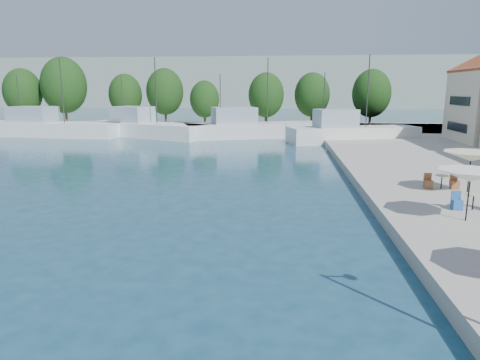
# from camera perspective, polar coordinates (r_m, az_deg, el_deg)

# --- Properties ---
(quay_far) EXTENTS (90.00, 16.00, 0.60)m
(quay_far) POSITION_cam_1_polar(r_m,az_deg,el_deg) (64.22, -2.73, 6.93)
(quay_far) COLOR #A79E96
(quay_far) RESTS_ON ground
(hill_west) EXTENTS (180.00, 40.00, 16.00)m
(hill_west) POSITION_cam_1_polar(r_m,az_deg,el_deg) (159.42, -5.69, 12.70)
(hill_west) COLOR gray
(hill_west) RESTS_ON ground
(hill_east) EXTENTS (140.00, 40.00, 12.00)m
(hill_east) POSITION_cam_1_polar(r_m,az_deg,el_deg) (180.40, 18.55, 11.43)
(hill_east) COLOR gray
(hill_east) RESTS_ON ground
(trawler_01) EXTENTS (18.47, 6.43, 10.20)m
(trawler_01) POSITION_cam_1_polar(r_m,az_deg,el_deg) (61.08, -24.08, 6.36)
(trawler_01) COLOR white
(trawler_01) RESTS_ON ground
(trawler_02) EXTENTS (16.84, 10.78, 10.20)m
(trawler_02) POSITION_cam_1_polar(r_m,az_deg,el_deg) (56.50, -12.57, 6.74)
(trawler_02) COLOR white
(trawler_02) RESTS_ON ground
(trawler_03) EXTENTS (17.84, 10.20, 10.20)m
(trawler_03) POSITION_cam_1_polar(r_m,az_deg,el_deg) (54.41, 1.43, 6.82)
(trawler_03) COLOR silver
(trawler_03) RESTS_ON ground
(trawler_04) EXTENTS (15.25, 7.84, 10.20)m
(trawler_04) POSITION_cam_1_polar(r_m,az_deg,el_deg) (50.53, 14.46, 6.05)
(trawler_04) COLOR silver
(trawler_04) RESTS_ON ground
(tree_01) EXTENTS (5.81, 5.81, 8.60)m
(tree_01) POSITION_cam_1_polar(r_m,az_deg,el_deg) (76.63, -26.99, 10.43)
(tree_01) COLOR #3F2B19
(tree_01) RESTS_ON quay_far
(tree_02) EXTENTS (6.99, 6.99, 10.34)m
(tree_02) POSITION_cam_1_polar(r_m,az_deg,el_deg) (74.10, -22.44, 11.59)
(tree_02) COLOR #3F2B19
(tree_02) RESTS_ON quay_far
(tree_03) EXTENTS (5.28, 5.28, 7.82)m
(tree_03) POSITION_cam_1_polar(r_m,az_deg,el_deg) (72.72, -15.04, 10.93)
(tree_03) COLOR #3F2B19
(tree_03) RESTS_ON quay_far
(tree_04) EXTENTS (5.85, 5.85, 8.66)m
(tree_04) POSITION_cam_1_polar(r_m,az_deg,el_deg) (70.22, -9.99, 11.53)
(tree_04) COLOR #3F2B19
(tree_04) RESTS_ON quay_far
(tree_05) EXTENTS (4.53, 4.53, 6.71)m
(tree_05) POSITION_cam_1_polar(r_m,az_deg,el_deg) (67.21, -4.74, 10.69)
(tree_05) COLOR #3F2B19
(tree_05) RESTS_ON quay_far
(tree_06) EXTENTS (5.29, 5.29, 7.83)m
(tree_06) POSITION_cam_1_polar(r_m,az_deg,el_deg) (64.91, 3.50, 11.23)
(tree_06) COLOR #3F2B19
(tree_06) RESTS_ON quay_far
(tree_07) EXTENTS (5.33, 5.33, 7.89)m
(tree_07) POSITION_cam_1_polar(r_m,az_deg,el_deg) (66.99, 9.60, 11.14)
(tree_07) COLOR #3F2B19
(tree_07) RESTS_ON quay_far
(tree_08) EXTENTS (5.60, 5.60, 8.29)m
(tree_08) POSITION_cam_1_polar(r_m,az_deg,el_deg) (66.81, 17.12, 10.98)
(tree_08) COLOR #3F2B19
(tree_08) RESTS_ON quay_far
(umbrella_white) EXTENTS (2.65, 2.65, 2.17)m
(umbrella_white) POSITION_cam_1_polar(r_m,az_deg,el_deg) (19.96, 28.39, 0.48)
(umbrella_white) COLOR black
(umbrella_white) RESTS_ON quay_right
(umbrella_cream) EXTENTS (2.81, 2.81, 2.23)m
(umbrella_cream) POSITION_cam_1_polar(r_m,az_deg,el_deg) (25.25, 28.45, 2.77)
(umbrella_cream) COLOR black
(umbrella_cream) RESTS_ON quay_right
(cafe_table_02) EXTENTS (1.82, 0.70, 0.76)m
(cafe_table_02) POSITION_cam_1_polar(r_m,az_deg,el_deg) (22.20, 28.62, -2.82)
(cafe_table_02) COLOR black
(cafe_table_02) RESTS_ON quay_right
(cafe_table_03) EXTENTS (1.82, 0.70, 0.76)m
(cafe_table_03) POSITION_cam_1_polar(r_m,az_deg,el_deg) (26.14, 25.26, -0.44)
(cafe_table_03) COLOR black
(cafe_table_03) RESTS_ON quay_right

